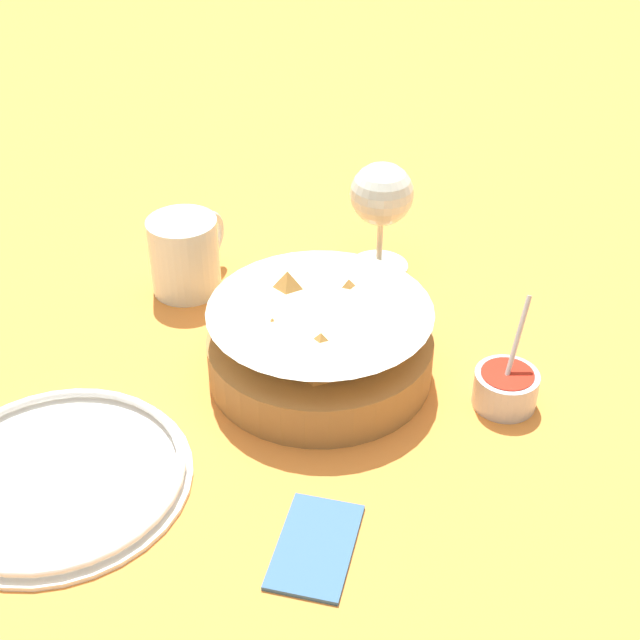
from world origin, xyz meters
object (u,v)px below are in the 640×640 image
at_px(food_basket, 318,343).
at_px(sauce_cup, 506,387).
at_px(wine_glass, 382,198).
at_px(beer_mug, 186,257).
at_px(side_plate, 58,476).

relative_size(food_basket, sauce_cup, 2.11).
bearing_deg(wine_glass, sauce_cup, -127.34).
bearing_deg(wine_glass, food_basket, -169.96).
xyz_separation_m(food_basket, sauce_cup, (0.05, -0.18, -0.02)).
xyz_separation_m(food_basket, beer_mug, (0.06, 0.21, 0.00)).
distance_m(sauce_cup, side_plate, 0.42).
relative_size(wine_glass, side_plate, 0.57).
bearing_deg(food_basket, beer_mug, 73.35).
bearing_deg(sauce_cup, wine_glass, 52.66).
xyz_separation_m(sauce_cup, beer_mug, (0.01, 0.39, 0.02)).
height_order(food_basket, beer_mug, food_basket).
bearing_deg(side_plate, beer_mug, 15.60).
relative_size(sauce_cup, side_plate, 0.45).
relative_size(food_basket, wine_glass, 1.69).
bearing_deg(food_basket, sauce_cup, -75.24).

